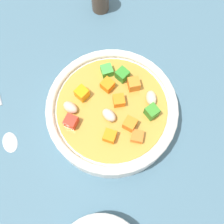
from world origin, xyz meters
The scene contains 3 objects.
ground_plane centered at (0.00, 0.00, -1.00)cm, with size 140.00×140.00×2.00cm, color #42667A.
soup_bowl_main centered at (0.02, -0.01, 2.57)cm, with size 20.11×20.11×6.04cm.
spoon centered at (-4.01, 17.96, 0.36)cm, with size 17.60×13.92×0.78cm.
Camera 1 is at (-14.52, -4.49, 45.46)cm, focal length 46.97 mm.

